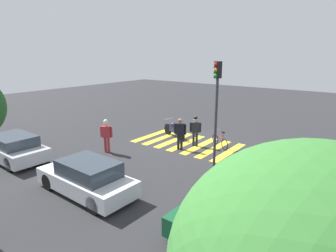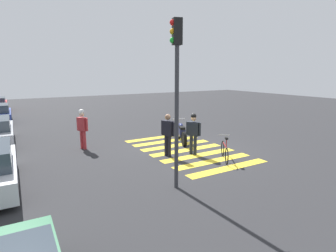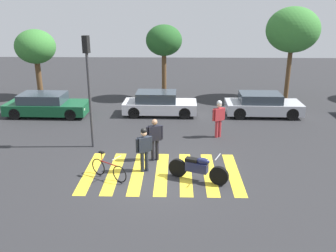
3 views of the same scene
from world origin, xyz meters
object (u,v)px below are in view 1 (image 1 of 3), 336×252
(officer_by_motorcycle, at_px, (180,132))
(pedestrian_bystander, at_px, (106,133))
(police_motorcycle, at_px, (174,130))
(car_white_van, at_px, (87,178))
(car_silver_sedan, at_px, (13,148))
(leaning_bicycle, at_px, (220,141))
(traffic_light_pole, at_px, (216,100))
(car_green_compact, at_px, (256,238))
(officer_on_foot, at_px, (195,129))

(officer_by_motorcycle, relative_size, pedestrian_bystander, 0.97)
(pedestrian_bystander, bearing_deg, officer_by_motorcycle, -136.13)
(police_motorcycle, bearing_deg, car_white_van, 102.48)
(officer_by_motorcycle, xyz_separation_m, car_silver_sedan, (5.69, 6.27, -0.38))
(police_motorcycle, relative_size, car_white_van, 0.51)
(leaning_bicycle, height_order, traffic_light_pole, traffic_light_pole)
(car_white_van, bearing_deg, pedestrian_bystander, -50.18)
(police_motorcycle, xyz_separation_m, leaning_bicycle, (-3.23, 0.08, -0.11))
(leaning_bicycle, xyz_separation_m, pedestrian_bystander, (4.43, 4.38, 0.69))
(car_silver_sedan, height_order, traffic_light_pole, traffic_light_pole)
(car_green_compact, bearing_deg, leaning_bicycle, -57.42)
(officer_by_motorcycle, height_order, pedestrian_bystander, pedestrian_bystander)
(leaning_bicycle, relative_size, officer_by_motorcycle, 0.82)
(officer_by_motorcycle, xyz_separation_m, traffic_light_pole, (-2.83, 1.39, 2.19))
(officer_by_motorcycle, bearing_deg, car_silver_sedan, 47.79)
(leaning_bicycle, relative_size, traffic_light_pole, 0.30)
(officer_on_foot, xyz_separation_m, car_silver_sedan, (6.02, 7.31, -0.38))
(police_motorcycle, xyz_separation_m, car_green_compact, (-8.11, 7.72, 0.14))
(officer_on_foot, relative_size, pedestrian_bystander, 0.97)
(leaning_bicycle, height_order, car_green_compact, car_green_compact)
(police_motorcycle, height_order, pedestrian_bystander, pedestrian_bystander)
(leaning_bicycle, distance_m, car_white_van, 8.09)
(police_motorcycle, bearing_deg, officer_on_foot, 160.54)
(leaning_bicycle, height_order, officer_on_foot, officer_on_foot)
(officer_by_motorcycle, bearing_deg, pedestrian_bystander, 43.87)
(pedestrian_bystander, xyz_separation_m, car_silver_sedan, (2.85, 3.54, -0.42))
(traffic_light_pole, bearing_deg, police_motorcycle, -34.93)
(officer_by_motorcycle, distance_m, car_white_van, 6.31)
(leaning_bicycle, xyz_separation_m, traffic_light_pole, (-1.25, 3.05, 2.84))
(car_green_compact, bearing_deg, car_silver_sedan, 1.35)
(pedestrian_bystander, height_order, car_green_compact, pedestrian_bystander)
(police_motorcycle, distance_m, pedestrian_bystander, 4.66)
(police_motorcycle, relative_size, officer_by_motorcycle, 1.22)
(officer_by_motorcycle, bearing_deg, traffic_light_pole, 153.85)
(officer_on_foot, height_order, traffic_light_pole, traffic_light_pole)
(officer_on_foot, relative_size, car_white_van, 0.42)
(pedestrian_bystander, bearing_deg, traffic_light_pole, -166.74)
(officer_on_foot, xyz_separation_m, car_green_compact, (-6.14, 7.02, -0.39))
(police_motorcycle, height_order, officer_by_motorcycle, officer_by_motorcycle)
(leaning_bicycle, bearing_deg, pedestrian_bystander, 44.72)
(officer_on_foot, bearing_deg, leaning_bicycle, -153.67)
(pedestrian_bystander, bearing_deg, car_green_compact, 160.72)
(police_motorcycle, height_order, car_green_compact, car_green_compact)
(leaning_bicycle, bearing_deg, traffic_light_pole, 112.24)
(car_green_compact, relative_size, traffic_light_pole, 0.94)
(officer_on_foot, distance_m, car_white_van, 7.34)
(police_motorcycle, distance_m, traffic_light_pole, 6.10)
(car_white_van, relative_size, car_silver_sedan, 0.99)
(officer_on_foot, height_order, car_white_van, officer_on_foot)
(officer_by_motorcycle, relative_size, car_green_compact, 0.38)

